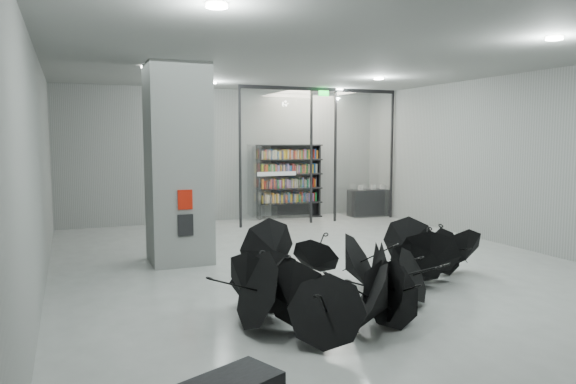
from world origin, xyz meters
name	(u,v)px	position (x,y,z in m)	size (l,w,h in m)	color
room	(334,121)	(0.00, 0.00, 2.84)	(14.00, 14.02, 4.01)	gray
column	(178,164)	(-2.50, 2.00, 2.00)	(1.20, 1.20, 4.00)	slate
fire_cabinet	(185,200)	(-2.50, 1.38, 1.35)	(0.28, 0.04, 0.38)	#A50A07
info_panel	(186,225)	(-2.50, 1.38, 0.85)	(0.30, 0.03, 0.42)	black
exit_sign	(324,93)	(2.40, 5.30, 3.82)	(0.30, 0.06, 0.15)	#0CE533
glass_partition	(320,150)	(2.39, 5.50, 2.18)	(5.06, 0.08, 4.00)	silver
bookshelf	(289,181)	(1.90, 6.75, 1.16)	(2.11, 0.42, 2.32)	black
shop_counter	(370,203)	(4.48, 6.03, 0.43)	(1.43, 0.57, 0.86)	black
umbrella_cluster	(357,282)	(-0.48, -1.74, 0.31)	(5.57, 4.23, 1.31)	black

